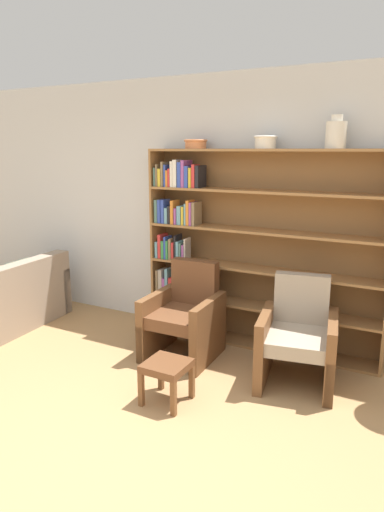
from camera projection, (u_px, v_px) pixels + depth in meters
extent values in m
plane|color=#A87F51|center=(113.00, 463.00, 2.97)|extent=(24.00, 24.00, 0.00)
cube|color=silver|center=(250.00, 211.00, 4.71)|extent=(12.00, 0.06, 2.75)
cube|color=olive|center=(158.00, 241.00, 5.09)|extent=(0.02, 0.30, 2.00)
cube|color=olive|center=(264.00, 150.00, 4.32)|extent=(2.39, 0.30, 0.02)
cube|color=olive|center=(258.00, 344.00, 4.77)|extent=(2.39, 0.30, 0.03)
cube|color=brown|center=(266.00, 249.00, 4.66)|extent=(2.39, 0.01, 2.00)
cube|color=#994C99|center=(161.00, 317.00, 5.25)|extent=(0.02, 0.20, 0.17)
cube|color=#388C47|center=(164.00, 314.00, 5.22)|extent=(0.04, 0.19, 0.27)
cube|color=gold|center=(167.00, 319.00, 5.19)|extent=(0.04, 0.15, 0.18)
cube|color=#7F6B4C|center=(170.00, 320.00, 5.16)|extent=(0.04, 0.14, 0.17)
cube|color=black|center=(175.00, 318.00, 5.14)|extent=(0.04, 0.16, 0.23)
cube|color=black|center=(177.00, 321.00, 5.14)|extent=(0.02, 0.18, 0.16)
cube|color=#334CB2|center=(179.00, 321.00, 5.11)|extent=(0.04, 0.14, 0.19)
cube|color=#B2A899|center=(183.00, 321.00, 5.09)|extent=(0.02, 0.15, 0.19)
cube|color=#388C47|center=(184.00, 320.00, 5.07)|extent=(0.02, 0.12, 0.25)
cube|color=#7F6B4C|center=(187.00, 320.00, 5.05)|extent=(0.03, 0.13, 0.25)
cube|color=red|center=(190.00, 320.00, 5.05)|extent=(0.03, 0.17, 0.25)
cube|color=orange|center=(193.00, 323.00, 5.03)|extent=(0.03, 0.14, 0.20)
cube|color=olive|center=(259.00, 306.00, 4.67)|extent=(2.39, 0.30, 0.03)
cube|color=#7F6B4C|center=(160.00, 280.00, 5.13)|extent=(0.03, 0.16, 0.25)
cube|color=#B2A899|center=(163.00, 280.00, 5.11)|extent=(0.04, 0.16, 0.26)
cube|color=#994C99|center=(167.00, 284.00, 5.11)|extent=(0.04, 0.18, 0.17)
cube|color=#669EB2|center=(169.00, 280.00, 5.06)|extent=(0.04, 0.13, 0.28)
cube|color=red|center=(173.00, 285.00, 5.05)|extent=(0.04, 0.14, 0.18)
cube|color=orange|center=(177.00, 284.00, 5.02)|extent=(0.03, 0.14, 0.22)
cube|color=orange|center=(180.00, 287.00, 5.01)|extent=(0.03, 0.14, 0.16)
cube|color=#388C47|center=(182.00, 282.00, 4.99)|extent=(0.03, 0.15, 0.28)
cube|color=#388C47|center=(184.00, 285.00, 4.97)|extent=(0.02, 0.13, 0.23)
cube|color=white|center=(187.00, 286.00, 4.97)|extent=(0.02, 0.16, 0.20)
cube|color=olive|center=(260.00, 269.00, 4.58)|extent=(2.39, 0.30, 0.02)
cube|color=#669EB2|center=(160.00, 249.00, 5.05)|extent=(0.03, 0.16, 0.18)
cube|color=red|center=(163.00, 246.00, 5.02)|extent=(0.04, 0.17, 0.26)
cube|color=#388C47|center=(165.00, 249.00, 5.00)|extent=(0.03, 0.14, 0.20)
cube|color=#334CB2|center=(168.00, 247.00, 4.98)|extent=(0.02, 0.15, 0.24)
cube|color=#388C47|center=(170.00, 249.00, 4.97)|extent=(0.03, 0.13, 0.20)
cube|color=#7F6B4C|center=(174.00, 248.00, 4.97)|extent=(0.03, 0.18, 0.23)
cube|color=red|center=(176.00, 250.00, 4.95)|extent=(0.02, 0.16, 0.19)
cube|color=black|center=(178.00, 247.00, 4.93)|extent=(0.02, 0.16, 0.27)
cube|color=#669EB2|center=(181.00, 250.00, 4.93)|extent=(0.03, 0.17, 0.21)
cube|color=#4C756B|center=(183.00, 251.00, 4.90)|extent=(0.02, 0.14, 0.19)
cube|color=#994C99|center=(185.00, 252.00, 4.89)|extent=(0.02, 0.14, 0.17)
cube|color=#B2A899|center=(187.00, 249.00, 4.86)|extent=(0.02, 0.13, 0.25)
cube|color=olive|center=(262.00, 231.00, 4.49)|extent=(2.39, 0.30, 0.02)
cube|color=#4C756B|center=(159.00, 211.00, 4.95)|extent=(0.04, 0.16, 0.25)
cube|color=#334CB2|center=(162.00, 211.00, 4.92)|extent=(0.03, 0.13, 0.25)
cube|color=#334CB2|center=(165.00, 211.00, 4.90)|extent=(0.04, 0.14, 0.25)
cube|color=#669EB2|center=(170.00, 215.00, 4.91)|extent=(0.03, 0.18, 0.17)
cube|color=black|center=(173.00, 214.00, 4.89)|extent=(0.03, 0.18, 0.19)
cube|color=orange|center=(175.00, 212.00, 4.85)|extent=(0.03, 0.15, 0.25)
cube|color=#994C99|center=(178.00, 216.00, 4.85)|extent=(0.03, 0.16, 0.17)
cube|color=#669EB2|center=(182.00, 215.00, 4.83)|extent=(0.04, 0.18, 0.20)
cube|color=gold|center=(185.00, 215.00, 4.79)|extent=(0.03, 0.13, 0.19)
cube|color=#669EB2|center=(188.00, 214.00, 4.79)|extent=(0.02, 0.16, 0.22)
cube|color=orange|center=(190.00, 213.00, 4.76)|extent=(0.03, 0.15, 0.26)
cube|color=#994C99|center=(194.00, 213.00, 4.77)|extent=(0.02, 0.19, 0.24)
cube|color=#7F6B4C|center=(197.00, 214.00, 4.75)|extent=(0.03, 0.18, 0.24)
cube|color=olive|center=(263.00, 191.00, 4.40)|extent=(2.39, 0.30, 0.02)
cube|color=#4C756B|center=(157.00, 177.00, 4.85)|extent=(0.02, 0.12, 0.19)
cube|color=#7F6B4C|center=(160.00, 175.00, 4.85)|extent=(0.02, 0.16, 0.23)
cube|color=gold|center=(162.00, 177.00, 4.84)|extent=(0.03, 0.14, 0.19)
cube|color=#7F6B4C|center=(165.00, 174.00, 4.81)|extent=(0.03, 0.15, 0.26)
cube|color=#334CB2|center=(169.00, 175.00, 4.82)|extent=(0.02, 0.19, 0.23)
cube|color=orange|center=(171.00, 178.00, 4.81)|extent=(0.02, 0.18, 0.17)
cube|color=red|center=(172.00, 178.00, 4.78)|extent=(0.02, 0.15, 0.19)
cube|color=white|center=(174.00, 174.00, 4.76)|extent=(0.03, 0.15, 0.26)
cube|color=white|center=(177.00, 173.00, 4.74)|extent=(0.04, 0.13, 0.28)
cube|color=#334CB2|center=(183.00, 175.00, 4.74)|extent=(0.04, 0.19, 0.26)
cube|color=#994C99|center=(187.00, 174.00, 4.72)|extent=(0.03, 0.20, 0.28)
cube|color=#334CB2|center=(190.00, 177.00, 4.70)|extent=(0.04, 0.18, 0.22)
cube|color=gold|center=(193.00, 178.00, 4.67)|extent=(0.03, 0.16, 0.20)
cube|color=red|center=(196.00, 176.00, 4.64)|extent=(0.03, 0.13, 0.24)
cube|color=black|center=(201.00, 177.00, 4.65)|extent=(0.04, 0.19, 0.23)
cylinder|color=#C67547|center=(196.00, 144.00, 4.64)|extent=(0.22, 0.22, 0.09)
torus|color=#C67547|center=(196.00, 141.00, 4.63)|extent=(0.24, 0.24, 0.02)
cylinder|color=silver|center=(265.00, 142.00, 4.30)|extent=(0.20, 0.20, 0.11)
torus|color=silver|center=(266.00, 137.00, 4.29)|extent=(0.22, 0.22, 0.02)
cylinder|color=silver|center=(336.00, 135.00, 3.99)|extent=(0.18, 0.18, 0.23)
cylinder|color=silver|center=(337.00, 118.00, 3.96)|extent=(0.10, 0.10, 0.06)
cube|color=gray|center=(18.00, 281.00, 4.98)|extent=(0.29, 1.54, 0.38)
cube|color=gray|center=(41.00, 287.00, 5.81)|extent=(0.87, 0.18, 0.56)
cube|color=#4C6B4C|center=(23.00, 276.00, 5.22)|extent=(0.20, 0.37, 0.37)
cube|color=brown|center=(195.00, 356.00, 4.08)|extent=(0.07, 0.07, 0.38)
cube|color=brown|center=(141.00, 344.00, 4.33)|extent=(0.07, 0.07, 0.38)
cube|color=brown|center=(221.00, 332.00, 4.61)|extent=(0.07, 0.07, 0.38)
cube|color=brown|center=(172.00, 323.00, 4.86)|extent=(0.07, 0.07, 0.38)
cube|color=brown|center=(182.00, 317.00, 4.42)|extent=(0.50, 0.65, 0.12)
cube|color=brown|center=(195.00, 283.00, 4.60)|extent=(0.48, 0.13, 0.48)
cube|color=brown|center=(208.00, 332.00, 4.32)|extent=(0.10, 0.68, 0.62)
cube|color=brown|center=(158.00, 322.00, 4.56)|extent=(0.10, 0.68, 0.62)
cube|color=brown|center=(330.00, 385.00, 3.58)|extent=(0.08, 0.08, 0.38)
cube|color=brown|center=(257.00, 374.00, 3.75)|extent=(0.08, 0.08, 0.38)
cube|color=brown|center=(331.00, 353.00, 4.15)|extent=(0.08, 0.08, 0.38)
cube|color=brown|center=(268.00, 345.00, 4.32)|extent=(0.08, 0.08, 0.38)
cube|color=tan|center=(297.00, 339.00, 3.90)|extent=(0.59, 0.72, 0.12)
cube|color=tan|center=(302.00, 300.00, 4.10)|extent=(0.49, 0.21, 0.48)
cube|color=brown|center=(331.00, 354.00, 3.84)|extent=(0.20, 0.68, 0.62)
cube|color=brown|center=(264.00, 346.00, 4.00)|extent=(0.20, 0.68, 0.62)
cube|color=brown|center=(161.00, 374.00, 3.86)|extent=(0.04, 0.04, 0.29)
cube|color=brown|center=(192.00, 382.00, 3.73)|extent=(0.04, 0.04, 0.29)
cube|color=brown|center=(141.00, 389.00, 3.61)|extent=(0.04, 0.04, 0.29)
cube|color=brown|center=(173.00, 399.00, 3.47)|extent=(0.04, 0.04, 0.29)
cube|color=brown|center=(167.00, 366.00, 3.63)|extent=(0.34, 0.34, 0.06)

